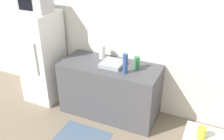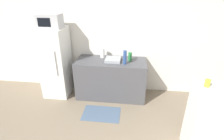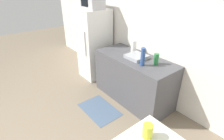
% 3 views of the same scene
% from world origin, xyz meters
% --- Properties ---
extents(wall_back, '(8.00, 0.06, 2.60)m').
position_xyz_m(wall_back, '(0.00, 2.70, 1.30)').
color(wall_back, white).
rests_on(wall_back, ground_plane).
extents(refrigerator, '(0.57, 0.68, 1.59)m').
position_xyz_m(refrigerator, '(-1.51, 2.30, 0.80)').
color(refrigerator, white).
rests_on(refrigerator, ground_plane).
extents(microwave, '(0.48, 0.34, 0.29)m').
position_xyz_m(microwave, '(-1.51, 2.29, 1.74)').
color(microwave, '#BCBCC1').
rests_on(microwave, refrigerator).
extents(counter, '(1.57, 0.69, 0.89)m').
position_xyz_m(counter, '(-0.23, 2.32, 0.45)').
color(counter, '#4C4C51').
rests_on(counter, ground_plane).
extents(sink_basin, '(0.34, 0.33, 0.06)m').
position_xyz_m(sink_basin, '(-0.19, 2.32, 0.92)').
color(sink_basin, '#9EA3A8').
rests_on(sink_basin, counter).
extents(bottle_tall, '(0.07, 0.07, 0.30)m').
position_xyz_m(bottle_tall, '(0.08, 2.18, 1.04)').
color(bottle_tall, '#2D4C8C').
rests_on(bottle_tall, counter).
extents(bottle_short, '(0.08, 0.08, 0.19)m').
position_xyz_m(bottle_short, '(0.18, 2.39, 0.98)').
color(bottle_short, '#2D7F42').
rests_on(bottle_short, counter).
extents(shelf_cabinet, '(0.87, 0.42, 1.15)m').
position_xyz_m(shelf_cabinet, '(1.55, 0.90, 0.57)').
color(shelf_cabinet, white).
rests_on(shelf_cabinet, ground_plane).
extents(jar, '(0.07, 0.07, 0.11)m').
position_xyz_m(jar, '(1.25, 0.93, 1.20)').
color(jar, yellow).
rests_on(jar, shelf_cabinet).
extents(paper_towel_roll, '(0.10, 0.10, 0.23)m').
position_xyz_m(paper_towel_roll, '(-0.45, 2.51, 1.00)').
color(paper_towel_roll, white).
rests_on(paper_towel_roll, counter).
extents(kitchen_rug, '(0.77, 0.51, 0.01)m').
position_xyz_m(kitchen_rug, '(-0.34, 1.58, 0.00)').
color(kitchen_rug, slate).
rests_on(kitchen_rug, ground_plane).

